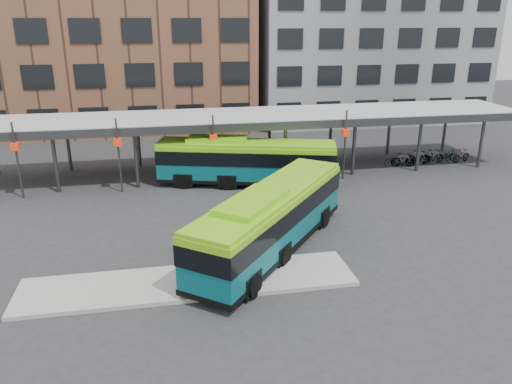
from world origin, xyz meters
name	(u,v)px	position (x,y,z in m)	size (l,w,h in m)	color
ground	(297,244)	(0.00, 0.00, 0.00)	(120.00, 120.00, 0.00)	#28282B
boarding_island	(190,282)	(-5.50, -3.00, 0.09)	(14.00, 3.00, 0.18)	gray
canopy	(249,118)	(-0.06, 12.87, 3.91)	(40.00, 6.53, 4.80)	#999B9E
building_brick	(115,14)	(-10.00, 32.00, 11.00)	(26.00, 14.00, 22.00)	brown
building_grey	(364,24)	(16.00, 32.00, 10.00)	(24.00, 14.00, 20.00)	slate
bus_front	(272,218)	(-1.42, -0.52, 1.72)	(9.46, 10.94, 3.30)	#08535A
bus_rear	(246,160)	(-0.89, 9.73, 1.68)	(11.93, 5.58, 3.22)	#08535A
pedestrian	(205,258)	(-4.78, -2.73, 1.05)	(0.73, 0.73, 1.71)	black
bike_rack	(426,158)	(13.60, 12.06, 0.49)	(7.35, 1.60, 1.06)	slate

